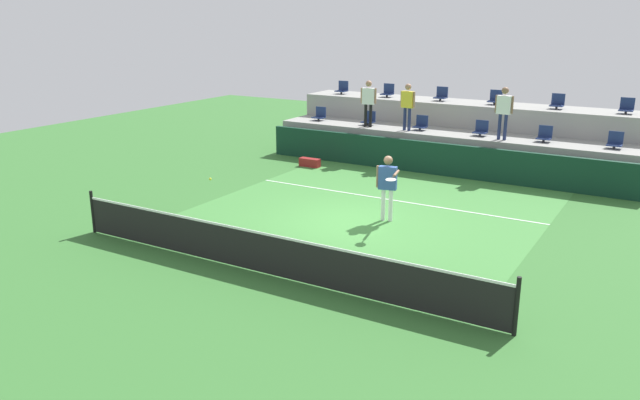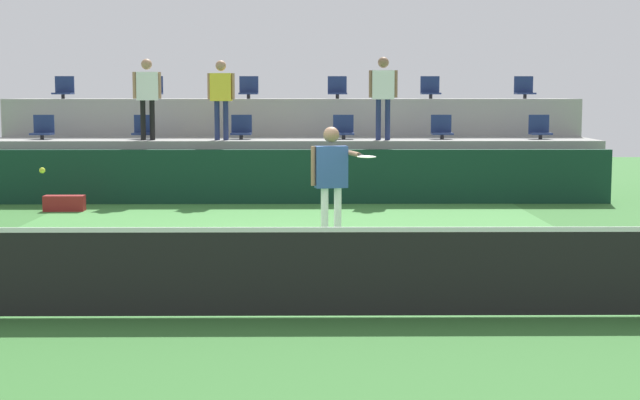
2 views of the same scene
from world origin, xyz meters
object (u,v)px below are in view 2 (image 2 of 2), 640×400
at_px(stadium_chair_lower_far_right, 540,129).
at_px(stadium_chair_upper_mid_left, 249,89).
at_px(stadium_chair_upper_far_left, 64,89).
at_px(spectator_in_grey, 221,92).
at_px(spectator_in_white, 147,91).
at_px(stadium_chair_upper_right, 430,89).
at_px(equipment_bag, 64,203).
at_px(stadium_chair_lower_mid_right, 343,129).
at_px(stadium_chair_upper_mid_right, 337,89).
at_px(stadium_chair_lower_left, 144,129).
at_px(stadium_chair_lower_right, 442,129).
at_px(stadium_chair_upper_far_right, 524,89).
at_px(spectator_leaning_on_rail, 383,90).
at_px(stadium_chair_lower_far_left, 43,129).
at_px(stadium_chair_lower_mid_left, 241,129).
at_px(tennis_player, 332,173).
at_px(tennis_ball, 42,170).
at_px(stadium_chair_upper_left, 153,89).

height_order(stadium_chair_lower_far_right, stadium_chair_upper_mid_left, stadium_chair_upper_mid_left).
distance_m(stadium_chair_upper_far_left, spectator_in_grey, 4.41).
xyz_separation_m(stadium_chair_lower_far_right, spectator_in_white, (-8.34, -0.38, 0.81)).
distance_m(stadium_chair_upper_right, equipment_bag, 8.85).
relative_size(stadium_chair_lower_mid_right, stadium_chair_upper_mid_right, 1.00).
bearing_deg(spectator_in_grey, stadium_chair_upper_right, 25.15).
xyz_separation_m(stadium_chair_lower_left, stadium_chair_upper_far_left, (-2.13, 1.80, 0.85)).
bearing_deg(stadium_chair_lower_right, stadium_chair_upper_right, 90.99).
height_order(stadium_chair_upper_far_right, spectator_leaning_on_rail, spectator_leaning_on_rail).
height_order(stadium_chair_lower_far_left, stadium_chair_upper_far_right, stadium_chair_upper_far_right).
bearing_deg(stadium_chair_lower_far_right, stadium_chair_upper_far_left, 170.38).
distance_m(stadium_chair_upper_far_right, equipment_bag, 10.76).
height_order(stadium_chair_lower_mid_left, tennis_player, stadium_chair_lower_mid_left).
bearing_deg(stadium_chair_upper_far_right, stadium_chair_lower_left, -168.09).
relative_size(stadium_chair_lower_far_right, tennis_ball, 7.65).
distance_m(stadium_chair_lower_right, stadium_chair_upper_far_right, 2.93).
bearing_deg(stadium_chair_lower_right, spectator_in_grey, -175.31).
xyz_separation_m(stadium_chair_lower_right, equipment_bag, (-7.50, -2.43, -1.31)).
bearing_deg(spectator_leaning_on_rail, stadium_chair_lower_mid_left, 172.72).
height_order(spectator_leaning_on_rail, equipment_bag, spectator_leaning_on_rail).
bearing_deg(stadium_chair_upper_mid_left, stadium_chair_lower_far_right, -15.82).
bearing_deg(stadium_chair_upper_left, tennis_player, -65.05).
height_order(stadium_chair_upper_far_left, stadium_chair_upper_mid_left, same).
relative_size(stadium_chair_lower_far_left, stadium_chair_lower_far_right, 1.00).
bearing_deg(spectator_in_grey, stadium_chair_upper_mid_left, 78.63).
bearing_deg(spectator_leaning_on_rail, stadium_chair_lower_far_left, 176.97).
distance_m(stadium_chair_lower_left, stadium_chair_lower_far_right, 8.49).
distance_m(stadium_chair_lower_far_right, stadium_chair_upper_far_right, 1.99).
relative_size(stadium_chair_upper_mid_right, spectator_in_white, 0.31).
bearing_deg(stadium_chair_lower_mid_left, stadium_chair_lower_right, 0.00).
height_order(stadium_chair_lower_mid_left, stadium_chair_lower_mid_right, same).
bearing_deg(tennis_player, spectator_in_grey, 109.05).
relative_size(tennis_player, equipment_bag, 2.31).
xyz_separation_m(stadium_chair_lower_far_right, stadium_chair_upper_mid_right, (-4.30, 1.80, 0.85)).
height_order(stadium_chair_lower_left, spectator_in_white, spectator_in_white).
relative_size(stadium_chair_lower_mid_right, spectator_in_grey, 0.31).
relative_size(stadium_chair_lower_far_right, spectator_leaning_on_rail, 0.30).
distance_m(stadium_chair_lower_right, tennis_ball, 11.35).
bearing_deg(stadium_chair_upper_mid_left, tennis_ball, -98.15).
height_order(stadium_chair_lower_mid_left, stadium_chair_upper_far_right, stadium_chair_upper_far_right).
xyz_separation_m(stadium_chair_lower_mid_right, equipment_bag, (-5.39, -2.43, -1.31)).
height_order(stadium_chair_lower_right, spectator_in_grey, spectator_in_grey).
xyz_separation_m(stadium_chair_lower_far_left, tennis_ball, (2.64, -9.70, -0.10)).
xyz_separation_m(stadium_chair_lower_far_left, spectator_in_white, (2.30, -0.38, 0.81)).
distance_m(stadium_chair_lower_right, spectator_in_grey, 4.76).
relative_size(stadium_chair_lower_mid_left, tennis_player, 0.30).
bearing_deg(stadium_chair_lower_mid_left, stadium_chair_lower_mid_right, 0.00).
bearing_deg(stadium_chair_lower_right, stadium_chair_lower_mid_left, 180.00).
distance_m(tennis_ball, equipment_bag, 7.55).
relative_size(stadium_chair_upper_far_left, spectator_in_grey, 0.31).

